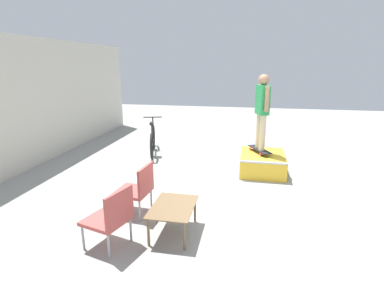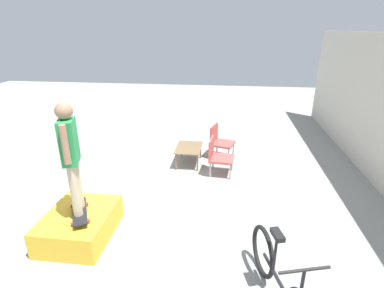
{
  "view_description": "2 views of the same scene",
  "coord_description": "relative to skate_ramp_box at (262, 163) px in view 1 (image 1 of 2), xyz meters",
  "views": [
    {
      "loc": [
        -5.09,
        -0.31,
        2.39
      ],
      "look_at": [
        0.11,
        0.71,
        0.96
      ],
      "focal_mm": 28.0,
      "sensor_mm": 36.0,
      "label": 1
    },
    {
      "loc": [
        5.22,
        1.59,
        3.08
      ],
      "look_at": [
        0.07,
        0.95,
        1.06
      ],
      "focal_mm": 28.0,
      "sensor_mm": 36.0,
      "label": 2
    }
  ],
  "objects": [
    {
      "name": "ground_plane",
      "position": [
        -1.55,
        0.64,
        -0.21
      ],
      "size": [
        24.0,
        24.0,
        0.0
      ],
      "primitive_type": "plane",
      "color": "gray"
    },
    {
      "name": "bicycle",
      "position": [
        0.94,
        2.91,
        0.15
      ],
      "size": [
        1.68,
        0.63,
        0.95
      ],
      "rotation": [
        0.0,
        0.0,
        0.27
      ],
      "color": "black",
      "rests_on": "ground_plane"
    },
    {
      "name": "skate_ramp_box",
      "position": [
        0.0,
        0.0,
        0.0
      ],
      "size": [
        1.25,
        0.98,
        0.44
      ],
      "color": "gold",
      "rests_on": "ground_plane"
    },
    {
      "name": "patio_chair_right",
      "position": [
        -2.42,
        2.05,
        0.25
      ],
      "size": [
        0.57,
        0.57,
        0.84
      ],
      "rotation": [
        0.0,
        0.0,
        3.05
      ],
      "color": "#99999E",
      "rests_on": "ground_plane"
    },
    {
      "name": "skateboard_on_ramp",
      "position": [
        0.07,
        0.07,
        0.29
      ],
      "size": [
        0.77,
        0.53,
        0.07
      ],
      "rotation": [
        0.0,
        0.0,
        0.48
      ],
      "color": "black",
      "rests_on": "skate_ramp_box"
    },
    {
      "name": "coffee_table",
      "position": [
        -2.88,
        1.34,
        0.17
      ],
      "size": [
        0.85,
        0.6,
        0.43
      ],
      "color": "brown",
      "rests_on": "ground_plane"
    },
    {
      "name": "patio_chair_left",
      "position": [
        -3.37,
        2.05,
        0.25
      ],
      "size": [
        0.64,
        0.64,
        0.84
      ],
      "rotation": [
        0.0,
        0.0,
        2.87
      ],
      "color": "#99999E",
      "rests_on": "ground_plane"
    },
    {
      "name": "person_skater",
      "position": [
        0.07,
        0.07,
        1.28
      ],
      "size": [
        0.54,
        0.31,
        1.66
      ],
      "rotation": [
        0.0,
        0.0,
        0.34
      ],
      "color": "#C6B793",
      "rests_on": "skateboard_on_ramp"
    }
  ]
}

